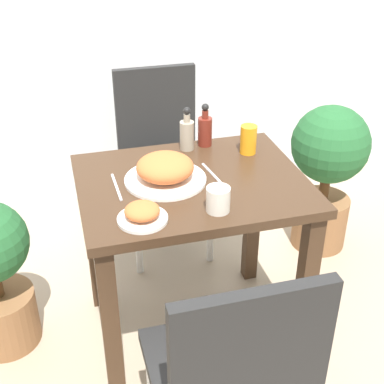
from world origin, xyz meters
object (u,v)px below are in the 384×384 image
Objects in this scene: sauce_bottle at (205,130)px; condiment_bottle at (187,133)px; juice_glass at (248,139)px; potted_plant_right at (327,167)px; side_plate at (142,214)px; food_plate at (165,170)px; chair_far at (161,151)px; drink_cup at (218,199)px; chair_near at (233,376)px.

sauce_bottle is 0.08m from condiment_bottle.
juice_glass is at bearing -38.26° from sauce_bottle.
juice_glass is at bearing -152.69° from potted_plant_right.
potted_plant_right is (0.54, 0.28, -0.34)m from juice_glass.
juice_glass reaches higher than side_plate.
food_plate reaches higher than potted_plant_right.
drink_cup is at bearing -90.48° from chair_far.
side_plate is at bearing -73.68° from chair_near.
condiment_bottle is (-0.23, 0.10, 0.01)m from juice_glass.
side_plate is at bearing -105.75° from chair_far.
juice_glass is (0.25, 0.38, 0.01)m from drink_cup.
drink_cup is 0.48× the size of sauce_bottle.
chair_near is at bearing -102.04° from sauce_bottle.
juice_glass is at bearing 20.85° from food_plate.
chair_near is at bearing -112.23° from juice_glass.
condiment_bottle reaches higher than food_plate.
sauce_bottle is 0.78m from potted_plant_right.
juice_glass is 0.25m from condiment_bottle.
food_plate is 0.27m from drink_cup.
chair_far reaches higher than drink_cup.
drink_cup is 0.51m from sauce_bottle.
sauce_bottle is at bearing -102.04° from chair_near.
chair_far is at bearing 113.83° from juice_glass.
food_plate is at bearing -121.21° from condiment_bottle.
sauce_bottle reaches higher than food_plate.
sauce_bottle is at bearing -166.55° from potted_plant_right.
juice_glass is 0.64× the size of condiment_bottle.
chair_near is 7.90× the size of juice_glass.
sauce_bottle is at bearing 78.36° from drink_cup.
juice_glass is at bearing 36.98° from side_plate.
chair_near is 5.07× the size of condiment_bottle.
condiment_bottle reaches higher than potted_plant_right.
potted_plant_right is (0.76, 0.18, -0.35)m from condiment_bottle.
chair_far is 10.64× the size of drink_cup.
condiment_bottle is at bearing 156.69° from juice_glass.
drink_cup is at bearing -63.01° from food_plate.
chair_near is at bearing -88.79° from food_plate.
potted_plant_right is (0.68, 0.16, -0.35)m from sauce_bottle.
chair_near reaches higher than drink_cup.
potted_plant_right is (1.03, 0.65, -0.31)m from side_plate.
drink_cup is 0.11× the size of potted_plant_right.
food_plate is 0.39m from juice_glass.
condiment_bottle reaches higher than juice_glass.
sauce_bottle is at bearing -77.56° from chair_far.
chair_far is 1.18× the size of potted_plant_right.
juice_glass is 0.69m from potted_plant_right.
chair_near reaches higher than juice_glass.
potted_plant_right is at bearing 13.31° from condiment_bottle.
food_plate is 0.28m from condiment_bottle.
food_plate is at bearing -131.34° from sauce_bottle.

